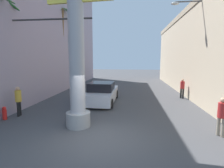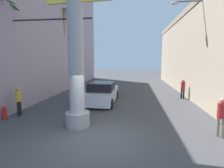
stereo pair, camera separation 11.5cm
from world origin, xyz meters
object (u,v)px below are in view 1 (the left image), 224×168
Objects in this scene: car_lead at (102,93)px; pedestrian_mid_right at (182,87)px; street_lamp at (196,43)px; palm_tree_near_right at (222,13)px; fire_hydrant at (5,113)px; palm_tree_mid_left at (63,37)px; pedestrian_curb_left at (18,99)px; neon_sign_pole at (75,4)px; pedestrian_by_sign at (222,114)px; traffic_light_mast at (34,47)px.

pedestrian_mid_right reaches higher than car_lead.
street_lamp reaches higher than car_lead.
palm_tree_near_right is 13.18m from fire_hydrant.
pedestrian_mid_right is at bearing -13.60° from palm_tree_mid_left.
neon_sign_pole is at bearing -16.14° from pedestrian_curb_left.
neon_sign_pole is at bearing -64.68° from palm_tree_mid_left.
palm_tree_mid_left is 12.48m from pedestrian_mid_right.
palm_tree_mid_left is at bearing 92.33° from fire_hydrant.
palm_tree_near_right is 12.47m from pedestrian_curb_left.
fire_hydrant is (-10.52, 0.83, -0.61)m from pedestrian_by_sign.
pedestrian_curb_left is at bearing -170.69° from palm_tree_near_right.
palm_tree_mid_left is 5.14× the size of pedestrian_mid_right.
palm_tree_mid_left reaches higher than car_lead.
street_lamp is at bearing 20.42° from pedestrian_curb_left.
neon_sign_pole is 1.61× the size of street_lamp.
palm_tree_near_right reaches higher than car_lead.
palm_tree_mid_left is at bearing 166.40° from pedestrian_mid_right.
pedestrian_mid_right is (9.89, 5.07, -3.01)m from traffic_light_mast.
street_lamp is 4.38× the size of pedestrian_by_sign.
palm_tree_near_right is 6.35m from pedestrian_mid_right.
street_lamp is 4.27× the size of pedestrian_curb_left.
neon_sign_pole is 6.97m from car_lead.
neon_sign_pole is 6.17m from pedestrian_curb_left.
traffic_light_mast is at bearing -79.67° from palm_tree_mid_left.
palm_tree_near_right reaches higher than pedestrian_by_sign.
pedestrian_by_sign is 10.57m from fire_hydrant.
neon_sign_pole reaches higher than pedestrian_curb_left.
neon_sign_pole is at bearing -93.67° from car_lead.
pedestrian_by_sign reaches higher than pedestrian_mid_right.
car_lead is at bearing -44.72° from palm_tree_mid_left.
palm_tree_mid_left is (-1.42, 7.80, 1.51)m from traffic_light_mast.
palm_tree_mid_left is at bearing 94.99° from pedestrian_curb_left.
car_lead is 0.49× the size of palm_tree_near_right.
fire_hydrant is (0.38, -9.33, -5.13)m from palm_tree_mid_left.
car_lead is at bearing 165.24° from palm_tree_near_right.
traffic_light_mast is at bearing -152.85° from pedestrian_mid_right.
neon_sign_pole is 7.05× the size of pedestrian_by_sign.
pedestrian_by_sign is at bearing -8.46° from pedestrian_curb_left.
car_lead is (3.51, 2.92, -3.27)m from traffic_light_mast.
street_lamp is at bearing 36.59° from neon_sign_pole.
traffic_light_mast is 7.76× the size of fire_hydrant.
street_lamp is (6.91, 5.13, -1.31)m from neon_sign_pole.
traffic_light_mast is 5.62m from car_lead.
pedestrian_curb_left reaches higher than pedestrian_mid_right.
pedestrian_by_sign is 2.31× the size of fire_hydrant.
palm_tree_near_right reaches higher than street_lamp.
car_lead is 8.43m from palm_tree_mid_left.
neon_sign_pole is at bearing -158.32° from palm_tree_near_right.
pedestrian_mid_right is (6.38, 2.15, 0.26)m from car_lead.
fire_hydrant is at bearing -124.44° from traffic_light_mast.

